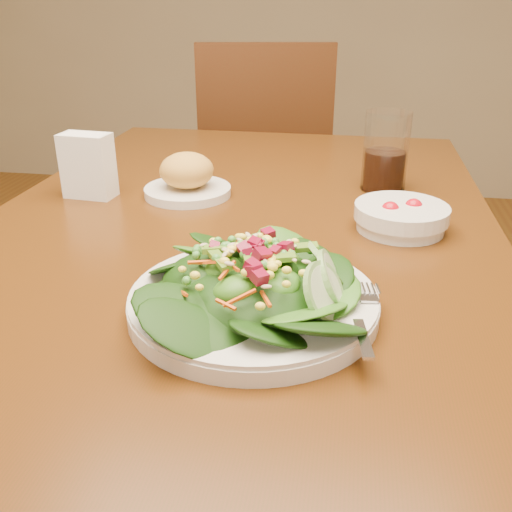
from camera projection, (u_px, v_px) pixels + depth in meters
name	position (u px, v px, depth m)	size (l,w,h in m)	color
dining_table	(236.00, 276.00, 1.03)	(0.90, 1.40, 0.75)	#45210A
chair_far	(264.00, 177.00, 2.02)	(0.52, 0.53, 0.97)	#3A1909
salad_plate	(262.00, 288.00, 0.70)	(0.31, 0.31, 0.09)	silver
bread_plate	(187.00, 178.00, 1.11)	(0.17, 0.17, 0.09)	silver
tomato_bowl	(401.00, 217.00, 0.95)	(0.16, 0.16, 0.05)	silver
drinking_glass	(385.00, 157.00, 1.13)	(0.09, 0.09, 0.16)	silver
napkin_holder	(88.00, 164.00, 1.09)	(0.10, 0.06, 0.12)	white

